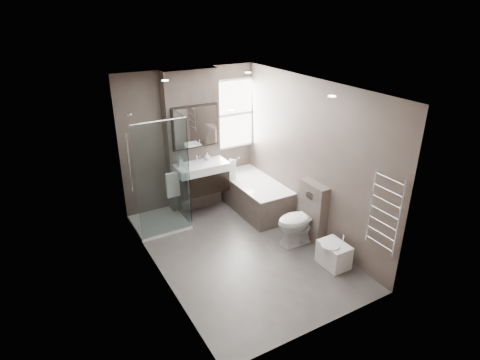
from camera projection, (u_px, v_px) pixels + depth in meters
room at (241, 176)px, 5.87m from camera, size 2.70×3.90×2.70m
vanity_pier at (192, 142)px, 7.27m from camera, size 1.00×0.25×2.60m
vanity at (202, 177)px, 7.22m from camera, size 0.95×0.47×0.66m
mirror_cabinet at (195, 127)px, 7.01m from camera, size 0.86×0.08×0.76m
towel_left at (173, 185)px, 6.96m from camera, size 0.24×0.06×0.44m
towel_right at (230, 172)px, 7.47m from camera, size 0.24×0.06×0.44m
shower_enclosure at (165, 200)px, 6.93m from camera, size 0.90×0.90×2.00m
bathtub at (254, 194)px, 7.56m from camera, size 0.75×1.60×0.57m
window at (233, 114)px, 7.60m from camera, size 0.98×0.06×1.33m
toilet at (301, 220)px, 6.47m from camera, size 0.81×0.48×0.81m
cistern_box at (313, 212)px, 6.54m from camera, size 0.19×0.55×1.00m
bidet at (334, 254)px, 5.98m from camera, size 0.40×0.46×0.48m
towel_radiator at (385, 212)px, 5.24m from camera, size 0.03×0.49×1.10m
soap_bottle_a at (181, 162)px, 6.96m from camera, size 0.08×0.08×0.18m
soap_bottle_b at (207, 156)px, 7.26m from camera, size 0.11×0.11×0.14m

